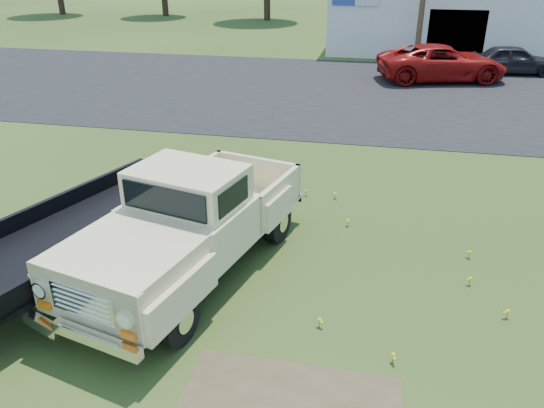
{
  "coord_description": "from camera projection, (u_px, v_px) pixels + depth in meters",
  "views": [
    {
      "loc": [
        2.34,
        -8.01,
        5.54
      ],
      "look_at": [
        0.46,
        1.0,
        1.12
      ],
      "focal_mm": 35.0,
      "sensor_mm": 36.0,
      "label": 1
    }
  ],
  "objects": [
    {
      "name": "ground",
      "position": [
        237.0,
        279.0,
        9.9
      ],
      "size": [
        140.0,
        140.0,
        0.0
      ],
      "primitive_type": "plane",
      "color": "#294014",
      "rests_on": "ground"
    },
    {
      "name": "asphalt_lot",
      "position": [
        327.0,
        90.0,
        23.13
      ],
      "size": [
        90.0,
        14.0,
        0.02
      ],
      "primitive_type": "cube",
      "color": "black",
      "rests_on": "ground"
    },
    {
      "name": "dirt_patch_b",
      "position": [
        197.0,
        194.0,
        13.35
      ],
      "size": [
        2.2,
        1.6,
        0.01
      ],
      "primitive_type": "cube",
      "color": "#493E27",
      "rests_on": "ground"
    },
    {
      "name": "commercial_building",
      "position": [
        451.0,
        14.0,
        31.7
      ],
      "size": [
        14.2,
        8.2,
        4.15
      ],
      "color": "silver",
      "rests_on": "ground"
    },
    {
      "name": "vintage_pickup_truck",
      "position": [
        191.0,
        222.0,
        9.66
      ],
      "size": [
        3.62,
        6.24,
        2.13
      ],
      "primitive_type": null,
      "rotation": [
        0.0,
        0.0,
        -0.24
      ],
      "color": "beige",
      "rests_on": "ground"
    },
    {
      "name": "flatbed_trailer",
      "position": [
        73.0,
        230.0,
        9.75
      ],
      "size": [
        4.17,
        6.85,
        1.77
      ],
      "primitive_type": null,
      "rotation": [
        0.0,
        0.0,
        -0.33
      ],
      "color": "black",
      "rests_on": "ground"
    },
    {
      "name": "red_pickup",
      "position": [
        442.0,
        63.0,
        24.52
      ],
      "size": [
        6.34,
        4.13,
        1.62
      ],
      "primitive_type": "imported",
      "rotation": [
        0.0,
        0.0,
        1.84
      ],
      "color": "maroon",
      "rests_on": "ground"
    },
    {
      "name": "dark_sedan",
      "position": [
        514.0,
        60.0,
        25.93
      ],
      "size": [
        4.11,
        1.87,
        1.37
      ],
      "primitive_type": "imported",
      "rotation": [
        0.0,
        0.0,
        1.63
      ],
      "color": "black",
      "rests_on": "ground"
    }
  ]
}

